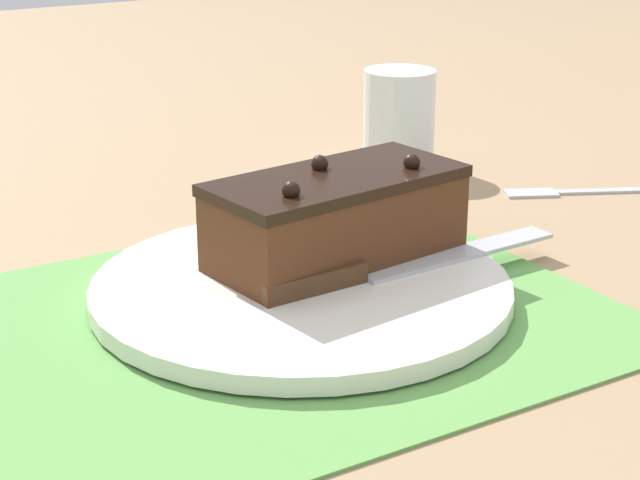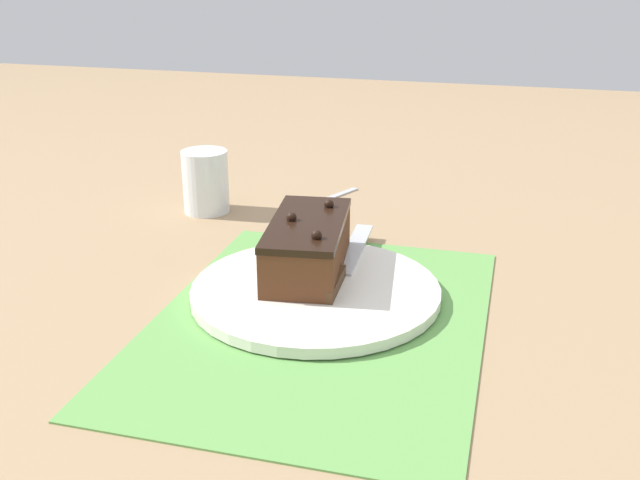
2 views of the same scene
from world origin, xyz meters
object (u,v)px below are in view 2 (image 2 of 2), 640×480
Objects in this scene: cake_plate at (316,291)px; serving_knife at (339,271)px; drinking_glass at (206,181)px; dessert_fork at (320,201)px; chocolate_cake at (307,245)px.

serving_knife is (-0.04, 0.02, 0.01)m from cake_plate.
serving_knife is at bearing 50.50° from drinking_glass.
serving_knife is 1.70× the size of dessert_fork.
drinking_glass is (-0.20, -0.21, -0.00)m from chocolate_cake.
chocolate_cake is 0.30m from drinking_glass.
chocolate_cake is 0.77× the size of serving_knife.
chocolate_cake reaches higher than cake_plate.
chocolate_cake is 0.30m from dessert_fork.
drinking_glass is (-0.24, -0.23, 0.04)m from cake_plate.
dessert_fork is (-0.08, 0.15, -0.04)m from drinking_glass.
serving_knife is at bearing 135.10° from dessert_fork.
drinking_glass reaches higher than chocolate_cake.
dessert_fork is (-0.29, -0.10, -0.02)m from serving_knife.
chocolate_cake is 2.03× the size of drinking_glass.
cake_plate reaches higher than dessert_fork.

